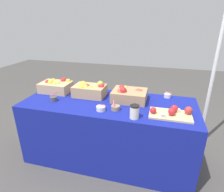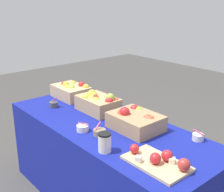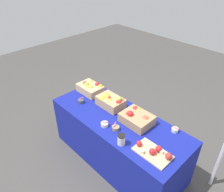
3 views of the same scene
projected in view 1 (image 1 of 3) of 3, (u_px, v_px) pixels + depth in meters
ground_plane at (109, 156)px, 2.37m from camera, size 10.00×10.00×0.00m
table at (109, 130)px, 2.23m from camera, size 1.90×0.76×0.74m
apple_crate_left at (56, 86)px, 2.36m from camera, size 0.37×0.26×0.16m
apple_crate_middle at (90, 90)px, 2.22m from camera, size 0.37×0.25×0.19m
apple_crate_right at (129, 95)px, 2.11m from camera, size 0.37×0.30×0.17m
cutting_board_front at (172, 113)px, 1.78m from camera, size 0.39×0.24×0.09m
sample_bowl_near at (115, 108)px, 1.90m from camera, size 0.09×0.09×0.09m
sample_bowl_mid at (101, 108)px, 1.88m from camera, size 0.09×0.09×0.09m
sample_bowl_far at (168, 96)px, 2.20m from camera, size 0.09×0.08×0.09m
sample_bowl_extra at (54, 99)px, 2.11m from camera, size 0.09×0.08×0.11m
coffee_cup at (134, 112)px, 1.72m from camera, size 0.09×0.09×0.13m
tent_pole at (215, 65)px, 2.18m from camera, size 0.04×0.04×2.20m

